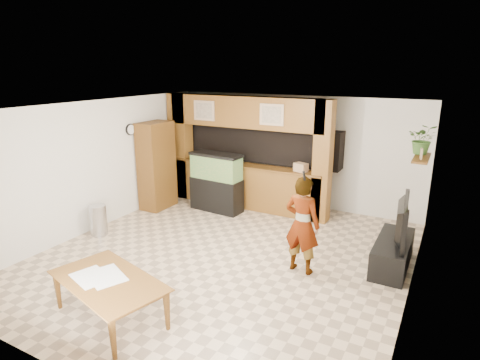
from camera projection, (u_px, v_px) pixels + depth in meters
The scene contains 21 objects.
floor at pixel (225, 256), 7.09m from camera, with size 6.50×6.50×0.00m, color beige.
ceiling at pixel (223, 108), 6.38m from camera, with size 6.50×6.50×0.00m, color white.
wall_back at pixel (294, 151), 9.49m from camera, with size 6.00×6.00×0.00m, color silver.
wall_left at pixel (96, 166), 8.11m from camera, with size 6.50×6.50×0.00m, color silver.
wall_right at pixel (417, 217), 5.37m from camera, with size 6.50×6.50×0.00m, color silver.
partition at pixel (246, 151), 9.40m from camera, with size 4.20×0.99×2.60m.
wall_clock at pixel (130, 130), 8.77m from camera, with size 0.05×0.25×0.25m.
wall_shelf at pixel (422, 158), 6.97m from camera, with size 0.25×0.90×0.04m, color brown.
pantry_cabinet at pixel (157, 166), 9.31m from camera, with size 0.51×0.83×2.02m, color brown.
trash_can at pixel (98, 220), 7.93m from camera, with size 0.33×0.33×0.61m, color #B2B2B7.
aquarium at pixel (216, 183), 9.18m from camera, with size 1.22×0.46×1.35m.
tv_stand at pixel (393, 253), 6.68m from camera, with size 0.52×1.43×0.48m, color black.
television at pixel (396, 220), 6.51m from camera, with size 1.25×0.16×0.72m, color black.
photo_frame at pixel (421, 154), 6.78m from camera, with size 0.03×0.14×0.18m, color tan.
potted_plant at pixel (423, 139), 7.11m from camera, with size 0.49×0.42×0.54m, color #396327.
person at pixel (302, 225), 6.38m from camera, with size 0.59×0.39×1.61m, color tan.
microphone at pixel (304, 176), 5.99m from camera, with size 0.04×0.04×0.16m, color black.
dining_table at pixel (108, 300), 5.25m from camera, with size 1.64×0.91×0.58m, color brown.
newspaper_a at pixel (91, 277), 5.25m from camera, with size 0.54×0.39×0.01m, color silver.
newspaper_b at pixel (106, 276), 5.27m from camera, with size 0.57×0.41×0.01m, color silver.
counter_box at pixel (301, 167), 8.64m from camera, with size 0.28×0.19×0.19m, color #A8815B.
Camera 1 is at (3.30, -5.55, 3.25)m, focal length 30.00 mm.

